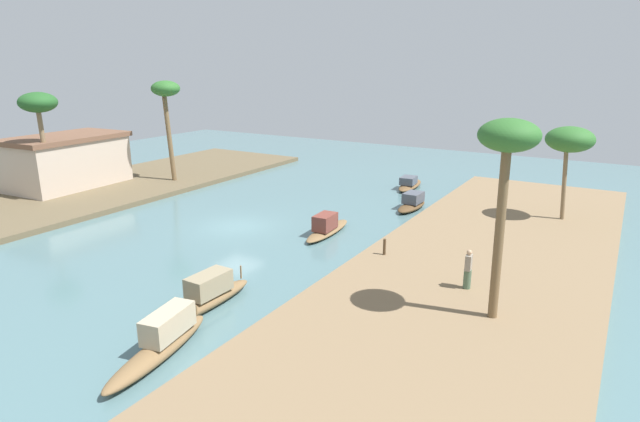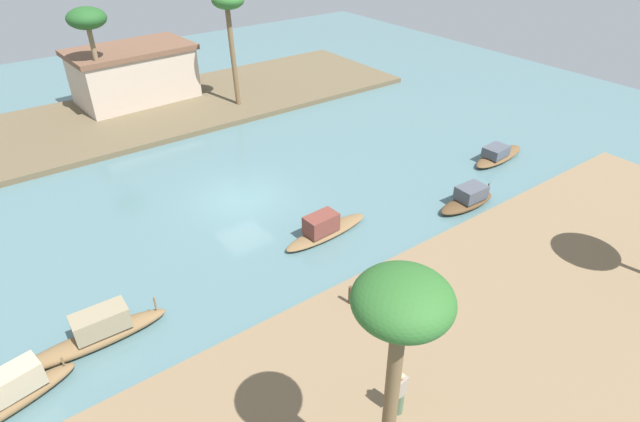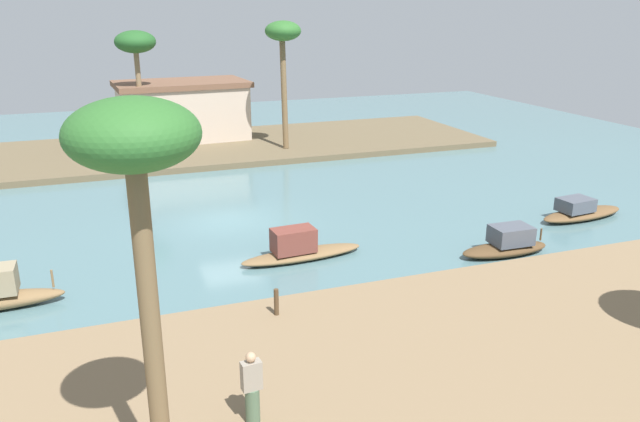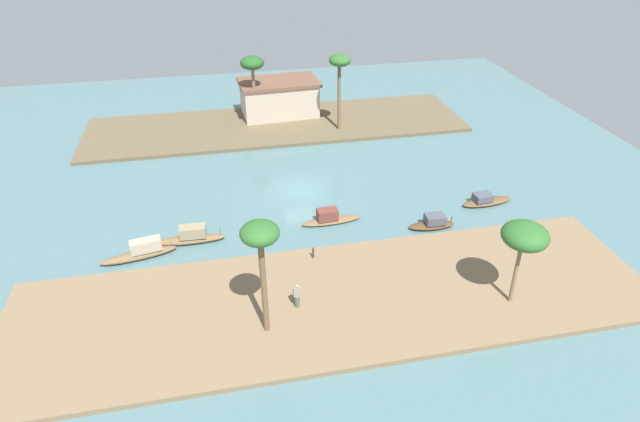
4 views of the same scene
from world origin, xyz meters
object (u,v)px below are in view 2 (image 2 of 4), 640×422
mooring_post (350,295)px  palm_tree_right_short (87,22)px  sampan_with_tall_canopy (325,229)px  palm_tree_left_near (401,317)px  person_on_near_bank (399,394)px  riverside_building (134,73)px  palm_tree_right_tall (229,8)px  sampan_near_left_bank (498,155)px  sampan_foreground (468,199)px  sampan_downstream_large (96,334)px

mooring_post → palm_tree_right_short: bearing=93.5°
sampan_with_tall_canopy → palm_tree_left_near: bearing=-123.2°
person_on_near_bank → riverside_building: (3.18, 31.18, 1.13)m
palm_tree_right_tall → riverside_building: size_ratio=0.88×
mooring_post → palm_tree_left_near: (-3.87, -6.04, 5.83)m
person_on_near_bank → palm_tree_right_short: size_ratio=0.24×
palm_tree_left_near → palm_tree_right_tall: (10.73, 27.55, 0.40)m
sampan_near_left_bank → riverside_building: size_ratio=0.50×
sampan_near_left_bank → sampan_foreground: 6.03m
palm_tree_right_tall → sampan_foreground: bearing=-81.8°
sampan_downstream_large → riverside_building: size_ratio=0.60×
sampan_with_tall_canopy → mooring_post: sampan_with_tall_canopy is taller
sampan_near_left_bank → riverside_building: 26.03m
sampan_downstream_large → person_on_near_bank: bearing=-51.5°
palm_tree_right_tall → sampan_near_left_bank: bearing=-63.7°
sampan_with_tall_canopy → palm_tree_left_near: 13.63m
sampan_with_tall_canopy → sampan_downstream_large: bearing=179.5°
sampan_near_left_bank → sampan_with_tall_canopy: bearing=175.5°
person_on_near_bank → palm_tree_right_short: palm_tree_right_short is taller
sampan_with_tall_canopy → palm_tree_left_near: palm_tree_left_near is taller
mooring_post → palm_tree_right_short: size_ratio=0.11×
sampan_with_tall_canopy → person_on_near_bank: size_ratio=2.80×
sampan_foreground → sampan_with_tall_canopy: 7.78m
sampan_foreground → sampan_near_left_bank: bearing=25.0°
sampan_near_left_bank → sampan_foreground: bearing=-162.0°
person_on_near_bank → mooring_post: size_ratio=2.10×
sampan_near_left_bank → riverside_building: (-13.85, 21.95, 1.93)m
person_on_near_bank → palm_tree_right_tall: 28.10m
sampan_near_left_bank → sampan_foreground: size_ratio=1.24×
sampan_foreground → sampan_with_tall_canopy: size_ratio=0.75×
palm_tree_right_tall → person_on_near_bank: bearing=-108.5°
palm_tree_left_near → palm_tree_right_short: palm_tree_left_near is taller
sampan_downstream_large → sampan_foreground: sampan_downstream_large is taller
mooring_post → sampan_downstream_large: bearing=154.5°
sampan_foreground → person_on_near_bank: (-11.48, -6.86, 0.73)m
palm_tree_right_tall → mooring_post: bearing=-107.7°
palm_tree_right_tall → palm_tree_left_near: bearing=-111.3°
sampan_with_tall_canopy → person_on_near_bank: (-4.03, -9.07, 0.73)m
sampan_downstream_large → palm_tree_left_near: size_ratio=0.73×
mooring_post → palm_tree_left_near: 9.25m
sampan_downstream_large → sampan_near_left_bank: 23.48m
sampan_with_tall_canopy → person_on_near_bank: 9.95m
person_on_near_bank → sampan_with_tall_canopy: bearing=-119.2°
sampan_with_tall_canopy → palm_tree_right_short: (-3.67, 20.06, 6.17)m
palm_tree_right_tall → riverside_building: palm_tree_right_tall is taller
palm_tree_right_short → riverside_building: bearing=35.9°
sampan_foreground → mooring_post: size_ratio=4.44×
sampan_near_left_bank → palm_tree_left_near: 22.72m
sampan_foreground → mooring_post: 9.90m
palm_tree_left_near → palm_tree_right_short: bearing=85.6°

